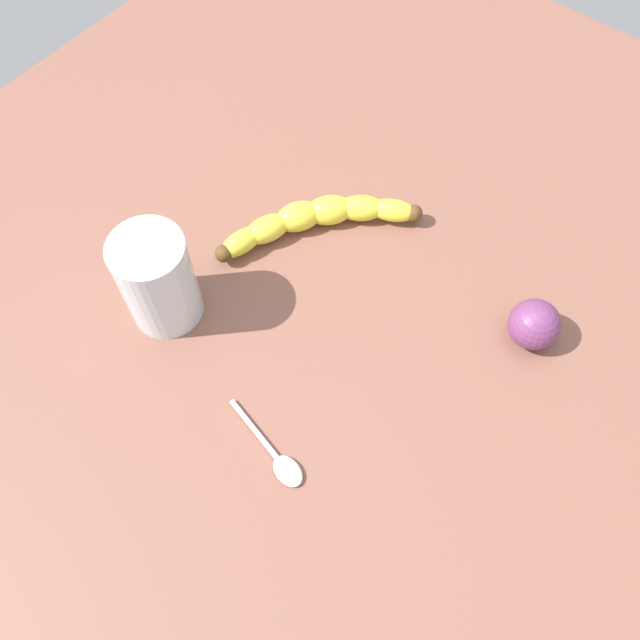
# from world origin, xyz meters

# --- Properties ---
(wooden_tabletop) EXTENTS (1.20, 1.20, 0.03)m
(wooden_tabletop) POSITION_xyz_m (0.00, 0.00, 0.01)
(wooden_tabletop) COLOR brown
(wooden_tabletop) RESTS_ON ground
(banana) EXTENTS (0.16, 0.21, 0.04)m
(banana) POSITION_xyz_m (-0.11, 0.05, 0.05)
(banana) COLOR yellow
(banana) RESTS_ON wooden_tabletop
(smoothie_glass) EXTENTS (0.08, 0.08, 0.12)m
(smoothie_glass) POSITION_xyz_m (-0.17, -0.14, 0.09)
(smoothie_glass) COLOR silver
(smoothie_glass) RESTS_ON wooden_tabletop
(plum_fruit) EXTENTS (0.06, 0.06, 0.06)m
(plum_fruit) POSITION_xyz_m (0.16, 0.08, 0.06)
(plum_fruit) COLOR #6B3360
(plum_fruit) RESTS_ON wooden_tabletop
(teaspoon) EXTENTS (0.11, 0.04, 0.01)m
(teaspoon) POSITION_xyz_m (0.04, -0.20, 0.03)
(teaspoon) COLOR silver
(teaspoon) RESTS_ON wooden_tabletop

